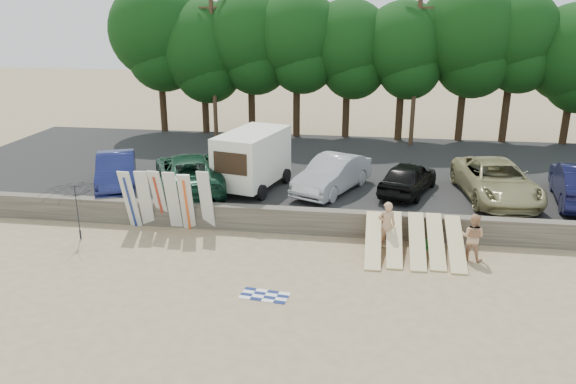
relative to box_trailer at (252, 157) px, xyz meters
name	(u,v)px	position (x,y,z in m)	size (l,w,h in m)	color
ground	(376,271)	(5.58, -6.21, -2.16)	(120.00, 120.00, 0.00)	tan
seawall	(377,225)	(5.58, -3.21, -1.66)	(44.00, 0.50, 1.00)	#6B6356
parking_lot	(377,174)	(5.58, 4.29, -1.81)	(44.00, 14.50, 0.70)	#282828
treeline	(379,40)	(5.40, 11.33, 4.48)	(34.23, 6.21, 9.50)	#382616
utility_poles	(416,64)	(7.58, 9.79, 3.27)	(25.80, 0.26, 9.00)	#473321
box_trailer	(252,157)	(0.00, 0.00, 0.00)	(3.11, 4.47, 2.61)	white
car_0	(116,171)	(-6.16, -0.74, -0.68)	(1.65, 4.72, 1.56)	#171D51
car_1	(188,172)	(-2.83, -0.56, -0.64)	(2.73, 5.92, 1.64)	#153A27
car_2	(332,174)	(3.58, 0.09, -0.68)	(1.66, 4.77, 1.57)	#ABADB1
car_3	(408,177)	(6.91, 0.32, -0.74)	(1.71, 4.26, 1.45)	black
car_4	(496,180)	(10.57, 0.14, -0.65)	(2.68, 5.82, 1.62)	#9B9363
surfboard_upright_0	(130,199)	(-4.18, -3.84, -0.90)	(0.50, 0.06, 2.60)	silver
surfboard_upright_1	(145,199)	(-3.61, -3.73, -0.90)	(0.50, 0.06, 2.60)	silver
surfboard_upright_2	(159,199)	(-3.05, -3.58, -0.91)	(0.50, 0.06, 2.60)	silver
surfboard_upright_3	(173,201)	(-2.44, -3.75, -0.90)	(0.50, 0.06, 2.60)	silver
surfboard_upright_4	(187,202)	(-1.85, -3.81, -0.91)	(0.50, 0.06, 2.60)	silver
surfboard_upright_5	(206,201)	(-1.11, -3.63, -0.88)	(0.50, 0.06, 2.60)	silver
surfboard_low_0	(373,240)	(5.45, -4.90, -1.59)	(0.56, 3.00, 0.07)	beige
surfboard_low_1	(394,239)	(6.20, -4.68, -1.60)	(0.56, 3.00, 0.07)	beige
surfboard_low_2	(417,241)	(7.00, -4.76, -1.58)	(0.56, 3.00, 0.07)	beige
surfboard_low_3	(436,241)	(7.67, -4.61, -1.61)	(0.56, 3.00, 0.07)	beige
surfboard_low_4	(456,243)	(8.35, -4.73, -1.62)	(0.56, 3.00, 0.07)	beige
beachgoer_a	(387,225)	(5.92, -4.21, -1.26)	(0.66, 0.43, 1.81)	tan
beachgoer_b	(473,237)	(8.90, -4.78, -1.31)	(0.83, 0.65, 1.71)	tan
cooler	(424,244)	(7.32, -4.02, -2.00)	(0.38, 0.30, 0.32)	green
gear_bag	(395,243)	(6.27, -3.96, -2.05)	(0.30, 0.25, 0.22)	#DC4D19
beach_towel	(265,295)	(2.15, -8.50, -2.16)	(1.50, 1.50, 0.00)	white
beach_umbrella	(76,211)	(-5.79, -5.17, -1.02)	(2.49, 2.54, 2.29)	black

